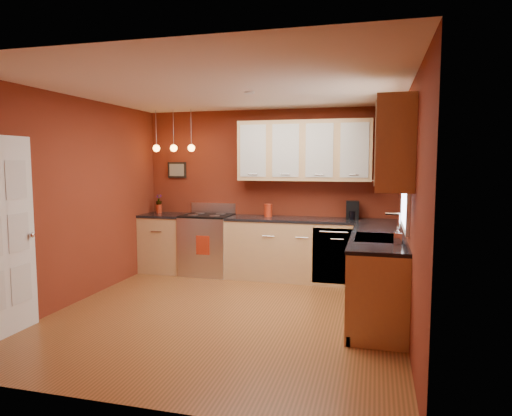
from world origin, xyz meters
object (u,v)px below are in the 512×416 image
(sink, at_px, (378,240))
(soap_pump, at_px, (397,236))
(red_canister, at_px, (268,210))
(gas_range, at_px, (207,244))
(coffee_maker, at_px, (352,211))

(sink, xyz_separation_m, soap_pump, (0.18, -0.40, 0.12))
(red_canister, height_order, soap_pump, red_canister)
(sink, relative_size, red_canister, 3.55)
(red_canister, bearing_deg, soap_pump, -47.18)
(red_canister, bearing_deg, sink, -43.70)
(gas_range, xyz_separation_m, soap_pump, (2.81, -1.90, 0.55))
(coffee_maker, bearing_deg, sink, -80.52)
(sink, distance_m, coffee_maker, 1.67)
(red_canister, xyz_separation_m, soap_pump, (1.83, -1.97, -0.01))
(coffee_maker, relative_size, soap_pump, 1.47)
(gas_range, distance_m, coffee_maker, 2.33)
(gas_range, height_order, soap_pump, soap_pump)
(coffee_maker, bearing_deg, soap_pump, -78.06)
(red_canister, bearing_deg, gas_range, -176.06)
(gas_range, relative_size, sink, 1.59)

